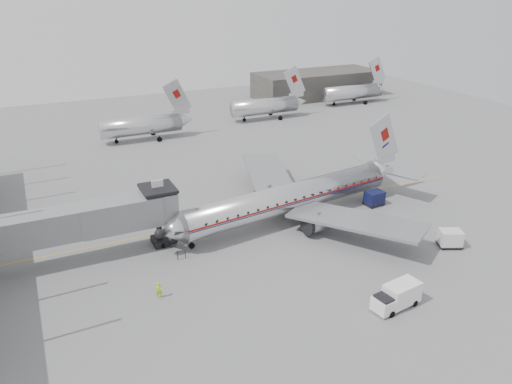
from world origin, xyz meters
The scene contains 12 objects.
ground centered at (0.00, 0.00, 0.00)m, with size 160.00×160.00×0.00m, color slate.
hangar centered at (45.00, 60.00, 3.00)m, with size 30.00×12.00×6.00m, color #363431.
apron_line centered at (3.00, 6.00, 0.01)m, with size 0.15×60.00×0.01m, color gold.
jet_bridge centered at (-16.66, 3.67, 4.18)m, with size 21.00×6.20×7.10m.
distant_aircraft_near centered at (-1.79, 42.00, 2.73)m, with size 16.39×3.20×10.26m.
distant_aircraft_mid centered at (24.21, 46.00, 2.73)m, with size 16.39×3.20×10.26m.
distant_aircraft_far centered at (48.21, 50.00, 2.73)m, with size 16.39×3.20×10.26m.
airliner centered at (6.63, 3.09, 2.70)m, with size 33.89×31.21×10.75m.
service_van centered at (5.95, -16.01, 1.11)m, with size 4.69×2.31×2.12m.
baggage_cart_navy centered at (17.54, 2.00, 0.96)m, with size 2.43×1.92×1.81m.
baggage_cart_white centered at (18.08, -10.00, 0.98)m, with size 2.87×2.59×1.84m.
ramp_worker centered at (-12.00, -6.00, 0.79)m, with size 0.58×0.38×1.59m, color #AED919.
Camera 1 is at (-20.14, -43.04, 25.73)m, focal length 35.00 mm.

